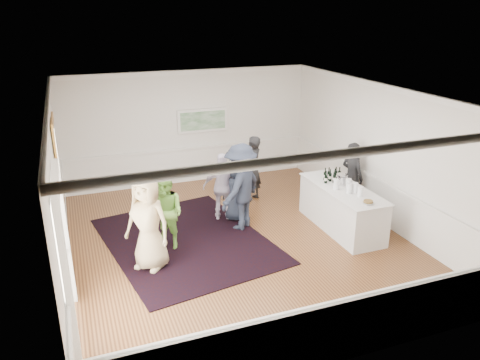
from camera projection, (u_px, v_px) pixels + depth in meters
name	position (u px, v px, depth m)	size (l,w,h in m)	color
floor	(238.00, 240.00, 10.20)	(8.00, 8.00, 0.00)	brown
ceiling	(238.00, 94.00, 9.09)	(7.00, 8.00, 0.02)	white
wall_left	(57.00, 193.00, 8.49)	(0.02, 8.00, 3.20)	white
wall_right	(380.00, 154.00, 10.79)	(0.02, 8.00, 3.20)	white
wall_back	(189.00, 127.00, 13.15)	(7.00, 0.02, 3.20)	white
wall_front	(343.00, 265.00, 6.13)	(7.00, 0.02, 3.20)	white
wainscoting	(238.00, 220.00, 10.02)	(7.00, 8.00, 1.00)	white
mirror	(58.00, 162.00, 9.58)	(0.05, 1.25, 1.85)	gold
doorway	(64.00, 249.00, 6.90)	(0.10, 1.78, 2.56)	white
landscape_painting	(203.00, 120.00, 13.18)	(1.44, 0.06, 0.66)	white
area_rug	(186.00, 240.00, 10.18)	(3.13, 4.11, 0.02)	black
serving_table	(341.00, 208.00, 10.60)	(0.93, 2.45, 0.99)	silver
bartender	(352.00, 177.00, 11.46)	(0.64, 0.42, 1.74)	black
guest_tan	(148.00, 223.00, 8.84)	(0.93, 0.60, 1.90)	tan
guest_green	(167.00, 212.00, 9.66)	(0.77, 0.60, 1.59)	#87CE52
guest_lilac	(223.00, 187.00, 10.97)	(0.96, 0.40, 1.63)	silver
guest_dark_a	(241.00, 187.00, 10.47)	(1.29, 0.74, 1.99)	#1F2534
guest_dark_b	(252.00, 169.00, 12.07)	(0.63, 0.41, 1.73)	black
guest_navy	(237.00, 191.00, 10.97)	(0.71, 0.46, 1.45)	#1F2534
wine_bottles	(332.00, 174.00, 10.82)	(0.51, 0.31, 0.31)	black
juice_pitchers	(350.00, 187.00, 10.16)	(0.40, 0.67, 0.24)	#74A73B
ice_bucket	(342.00, 180.00, 10.58)	(0.26, 0.26, 0.24)	silver
nut_bowl	(368.00, 202.00, 9.55)	(0.23, 0.23, 0.08)	white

